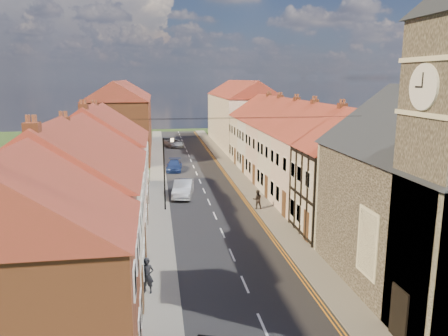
{
  "coord_description": "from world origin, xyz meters",
  "views": [
    {
      "loc": [
        -4.41,
        -15.14,
        10.82
      ],
      "look_at": [
        1.03,
        19.9,
        3.5
      ],
      "focal_mm": 35.0,
      "sensor_mm": 36.0,
      "label": 1
    }
  ],
  "objects_px": {
    "car_mid": "(183,188)",
    "church": "(448,183)",
    "car_far": "(174,166)",
    "pedestrian_right": "(257,199)",
    "pedestrian_left": "(147,275)",
    "car_distant": "(173,143)",
    "lamppost": "(165,169)"
  },
  "relations": [
    {
      "from": "car_mid",
      "to": "church",
      "type": "bearing_deg",
      "value": -51.97
    },
    {
      "from": "car_far",
      "to": "pedestrian_right",
      "type": "relative_size",
      "value": 2.64
    },
    {
      "from": "car_mid",
      "to": "pedestrian_left",
      "type": "bearing_deg",
      "value": -89.79
    },
    {
      "from": "car_distant",
      "to": "lamppost",
      "type": "bearing_deg",
      "value": -112.17
    },
    {
      "from": "lamppost",
      "to": "pedestrian_right",
      "type": "distance_m",
      "value": 8.01
    },
    {
      "from": "church",
      "to": "car_mid",
      "type": "relative_size",
      "value": 3.21
    },
    {
      "from": "car_mid",
      "to": "car_far",
      "type": "bearing_deg",
      "value": 100.95
    },
    {
      "from": "church",
      "to": "pedestrian_right",
      "type": "distance_m",
      "value": 17.41
    },
    {
      "from": "pedestrian_left",
      "to": "car_mid",
      "type": "bearing_deg",
      "value": 95.12
    },
    {
      "from": "car_mid",
      "to": "car_far",
      "type": "distance_m",
      "value": 11.77
    },
    {
      "from": "church",
      "to": "lamppost",
      "type": "height_order",
      "value": "church"
    },
    {
      "from": "car_far",
      "to": "pedestrian_right",
      "type": "distance_m",
      "value": 18.11
    },
    {
      "from": "lamppost",
      "to": "car_far",
      "type": "height_order",
      "value": "lamppost"
    },
    {
      "from": "church",
      "to": "car_mid",
      "type": "bearing_deg",
      "value": 118.75
    },
    {
      "from": "lamppost",
      "to": "car_distant",
      "type": "xyz_separation_m",
      "value": [
        2.01,
        34.32,
        -2.88
      ]
    },
    {
      "from": "lamppost",
      "to": "car_distant",
      "type": "bearing_deg",
      "value": 86.66
    },
    {
      "from": "church",
      "to": "lamppost",
      "type": "distance_m",
      "value": 21.38
    },
    {
      "from": "car_mid",
      "to": "car_distant",
      "type": "bearing_deg",
      "value": 98.65
    },
    {
      "from": "car_far",
      "to": "car_distant",
      "type": "relative_size",
      "value": 0.9
    },
    {
      "from": "car_far",
      "to": "pedestrian_left",
      "type": "height_order",
      "value": "pedestrian_left"
    },
    {
      "from": "car_far",
      "to": "pedestrian_left",
      "type": "distance_m",
      "value": 30.47
    },
    {
      "from": "pedestrian_right",
      "to": "church",
      "type": "bearing_deg",
      "value": 112.99
    },
    {
      "from": "church",
      "to": "pedestrian_left",
      "type": "relative_size",
      "value": 8.24
    },
    {
      "from": "lamppost",
      "to": "pedestrian_right",
      "type": "height_order",
      "value": "lamppost"
    },
    {
      "from": "car_mid",
      "to": "pedestrian_left",
      "type": "height_order",
      "value": "pedestrian_left"
    },
    {
      "from": "car_distant",
      "to": "pedestrian_left",
      "type": "relative_size",
      "value": 2.59
    },
    {
      "from": "church",
      "to": "car_far",
      "type": "distance_m",
      "value": 35.19
    },
    {
      "from": "lamppost",
      "to": "pedestrian_right",
      "type": "xyz_separation_m",
      "value": [
        7.51,
        -0.98,
        -2.61
      ]
    },
    {
      "from": "car_far",
      "to": "pedestrian_left",
      "type": "xyz_separation_m",
      "value": [
        -2.62,
        -30.35,
        0.42
      ]
    },
    {
      "from": "church",
      "to": "lamppost",
      "type": "relative_size",
      "value": 2.53
    },
    {
      "from": "car_mid",
      "to": "pedestrian_left",
      "type": "xyz_separation_m",
      "value": [
        -2.97,
        -18.59,
        0.26
      ]
    },
    {
      "from": "church",
      "to": "lamppost",
      "type": "xyz_separation_m",
      "value": [
        -13.17,
        16.68,
        -2.34
      ]
    }
  ]
}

